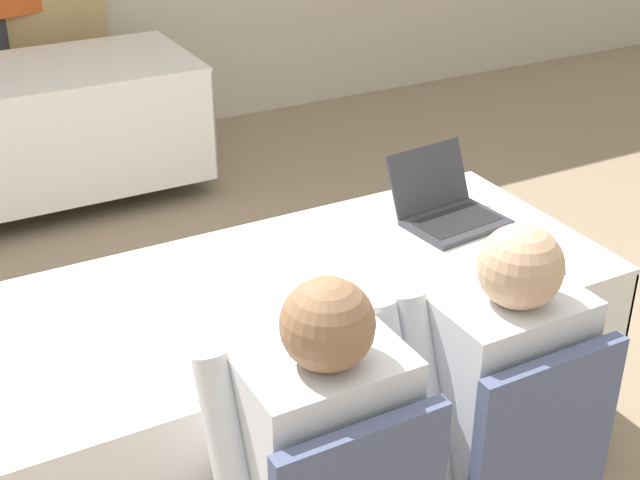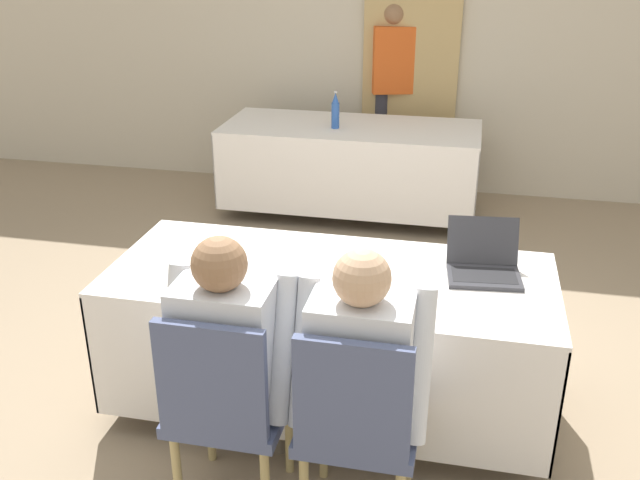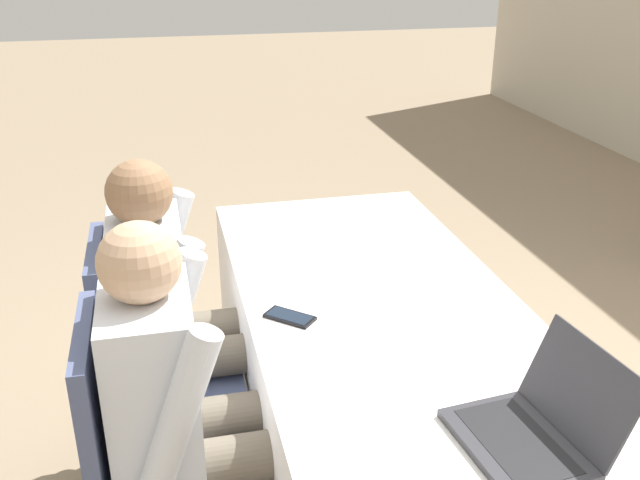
{
  "view_description": "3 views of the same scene",
  "coord_description": "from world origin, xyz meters",
  "px_view_note": "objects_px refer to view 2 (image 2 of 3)",
  "views": [
    {
      "loc": [
        -0.99,
        -2.04,
        2.07
      ],
      "look_at": [
        0.0,
        -0.21,
        0.98
      ],
      "focal_mm": 50.0,
      "sensor_mm": 36.0,
      "label": 1
    },
    {
      "loc": [
        0.56,
        -2.81,
        2.14
      ],
      "look_at": [
        0.0,
        -0.21,
        0.98
      ],
      "focal_mm": 40.0,
      "sensor_mm": 36.0,
      "label": 2
    },
    {
      "loc": [
        1.82,
        -0.64,
        1.79
      ],
      "look_at": [
        0.0,
        -0.21,
        0.98
      ],
      "focal_mm": 40.0,
      "sensor_mm": 36.0,
      "label": 3
    }
  ],
  "objects_px": {
    "chair_near_right": "(357,421)",
    "person_checkered_shirt": "(232,352)",
    "water_bottle": "(335,112)",
    "cell_phone": "(313,303)",
    "laptop": "(484,266)",
    "person_white_shirt": "(363,368)",
    "person_red_shirt": "(392,85)",
    "chair_near_left": "(225,403)"
  },
  "relations": [
    {
      "from": "cell_phone",
      "to": "person_white_shirt",
      "type": "bearing_deg",
      "value": -9.09
    },
    {
      "from": "water_bottle",
      "to": "person_checkered_shirt",
      "type": "height_order",
      "value": "person_checkered_shirt"
    },
    {
      "from": "chair_near_left",
      "to": "person_checkered_shirt",
      "type": "relative_size",
      "value": 0.78
    },
    {
      "from": "chair_near_left",
      "to": "chair_near_right",
      "type": "relative_size",
      "value": 1.0
    },
    {
      "from": "person_white_shirt",
      "to": "cell_phone",
      "type": "bearing_deg",
      "value": -51.51
    },
    {
      "from": "laptop",
      "to": "chair_near_right",
      "type": "bearing_deg",
      "value": -122.13
    },
    {
      "from": "cell_phone",
      "to": "person_checkered_shirt",
      "type": "height_order",
      "value": "person_checkered_shirt"
    },
    {
      "from": "person_checkered_shirt",
      "to": "person_red_shirt",
      "type": "relative_size",
      "value": 0.74
    },
    {
      "from": "laptop",
      "to": "water_bottle",
      "type": "distance_m",
      "value": 2.6
    },
    {
      "from": "chair_near_left",
      "to": "person_checkered_shirt",
      "type": "bearing_deg",
      "value": -90.0
    },
    {
      "from": "chair_near_right",
      "to": "person_white_shirt",
      "type": "distance_m",
      "value": 0.19
    },
    {
      "from": "cell_phone",
      "to": "chair_near_left",
      "type": "relative_size",
      "value": 0.17
    },
    {
      "from": "chair_near_left",
      "to": "chair_near_right",
      "type": "bearing_deg",
      "value": -180.0
    },
    {
      "from": "laptop",
      "to": "chair_near_right",
      "type": "xyz_separation_m",
      "value": [
        -0.42,
        -0.86,
        -0.26
      ]
    },
    {
      "from": "water_bottle",
      "to": "cell_phone",
      "type": "bearing_deg",
      "value": -80.69
    },
    {
      "from": "water_bottle",
      "to": "person_white_shirt",
      "type": "relative_size",
      "value": 0.24
    },
    {
      "from": "cell_phone",
      "to": "person_checkered_shirt",
      "type": "relative_size",
      "value": 0.13
    },
    {
      "from": "cell_phone",
      "to": "person_checkered_shirt",
      "type": "xyz_separation_m",
      "value": [
        -0.24,
        -0.33,
        -0.06
      ]
    },
    {
      "from": "laptop",
      "to": "person_red_shirt",
      "type": "height_order",
      "value": "person_red_shirt"
    },
    {
      "from": "cell_phone",
      "to": "water_bottle",
      "type": "distance_m",
      "value": 2.81
    },
    {
      "from": "laptop",
      "to": "cell_phone",
      "type": "bearing_deg",
      "value": -153.87
    },
    {
      "from": "cell_phone",
      "to": "chair_near_right",
      "type": "relative_size",
      "value": 0.17
    },
    {
      "from": "laptop",
      "to": "person_white_shirt",
      "type": "xyz_separation_m",
      "value": [
        -0.42,
        -0.75,
        -0.1
      ]
    },
    {
      "from": "water_bottle",
      "to": "person_checkered_shirt",
      "type": "xyz_separation_m",
      "value": [
        0.21,
        -3.09,
        -0.19
      ]
    },
    {
      "from": "cell_phone",
      "to": "chair_near_right",
      "type": "distance_m",
      "value": 0.55
    },
    {
      "from": "chair_near_left",
      "to": "person_checkered_shirt",
      "type": "height_order",
      "value": "person_checkered_shirt"
    },
    {
      "from": "laptop",
      "to": "person_red_shirt",
      "type": "relative_size",
      "value": 0.22
    },
    {
      "from": "cell_phone",
      "to": "chair_near_right",
      "type": "xyz_separation_m",
      "value": [
        0.26,
        -0.43,
        -0.22
      ]
    },
    {
      "from": "person_white_shirt",
      "to": "laptop",
      "type": "bearing_deg",
      "value": -119.1
    },
    {
      "from": "cell_phone",
      "to": "person_checkered_shirt",
      "type": "distance_m",
      "value": 0.41
    },
    {
      "from": "chair_near_right",
      "to": "person_red_shirt",
      "type": "distance_m",
      "value": 4.05
    },
    {
      "from": "chair_near_right",
      "to": "person_checkered_shirt",
      "type": "relative_size",
      "value": 0.78
    },
    {
      "from": "water_bottle",
      "to": "chair_near_right",
      "type": "height_order",
      "value": "water_bottle"
    },
    {
      "from": "chair_near_left",
      "to": "person_checkered_shirt",
      "type": "distance_m",
      "value": 0.19
    },
    {
      "from": "laptop",
      "to": "person_checkered_shirt",
      "type": "bearing_deg",
      "value": -146.77
    },
    {
      "from": "water_bottle",
      "to": "chair_near_right",
      "type": "xyz_separation_m",
      "value": [
        0.71,
        -3.2,
        -0.35
      ]
    },
    {
      "from": "water_bottle",
      "to": "person_white_shirt",
      "type": "xyz_separation_m",
      "value": [
        0.71,
        -3.09,
        -0.19
      ]
    },
    {
      "from": "person_white_shirt",
      "to": "person_red_shirt",
      "type": "distance_m",
      "value": 3.94
    },
    {
      "from": "laptop",
      "to": "person_checkered_shirt",
      "type": "xyz_separation_m",
      "value": [
        -0.92,
        -0.75,
        -0.1
      ]
    },
    {
      "from": "person_white_shirt",
      "to": "person_checkered_shirt",
      "type": "bearing_deg",
      "value": 0.0
    },
    {
      "from": "person_checkered_shirt",
      "to": "person_red_shirt",
      "type": "bearing_deg",
      "value": -91.71
    },
    {
      "from": "laptop",
      "to": "cell_phone",
      "type": "height_order",
      "value": "laptop"
    }
  ]
}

